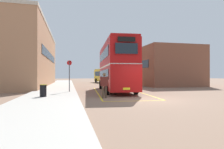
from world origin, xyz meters
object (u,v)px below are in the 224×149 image
at_px(litter_bin, 43,90).
at_px(double_decker_bus, 115,66).
at_px(single_deck_bus, 105,75).
at_px(bus_stop_sign, 69,73).
at_px(pedestrian_boarding, 104,83).

bearing_deg(litter_bin, double_decker_bus, 37.67).
bearing_deg(double_decker_bus, single_deck_bus, 82.31).
relative_size(double_decker_bus, bus_stop_sign, 3.88).
height_order(single_deck_bus, litter_bin, single_deck_bus).
distance_m(double_decker_bus, bus_stop_sign, 4.76).
height_order(litter_bin, bus_stop_sign, bus_stop_sign).
bearing_deg(pedestrian_boarding, double_decker_bus, 68.72).
bearing_deg(single_deck_bus, litter_bin, -109.41).
relative_size(litter_bin, bus_stop_sign, 0.30).
distance_m(double_decker_bus, pedestrian_boarding, 6.12).
height_order(single_deck_bus, pedestrian_boarding, single_deck_bus).
relative_size(single_deck_bus, litter_bin, 10.39).
bearing_deg(double_decker_bus, bus_stop_sign, -165.69).
xyz_separation_m(single_deck_bus, bus_stop_sign, (-7.44, -22.41, 0.19)).
xyz_separation_m(double_decker_bus, single_deck_bus, (2.87, 21.25, -0.87)).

